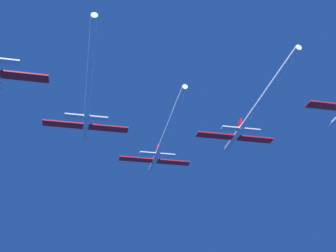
% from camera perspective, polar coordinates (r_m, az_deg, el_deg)
% --- Properties ---
extents(jet_lead, '(15.88, 38.15, 2.63)m').
position_cam_1_polar(jet_lead, '(95.46, -0.84, -2.28)').
color(jet_lead, white).
extents(jet_left_wing, '(15.88, 38.42, 2.63)m').
position_cam_1_polar(jet_left_wing, '(80.10, -9.94, 2.86)').
color(jet_left_wing, white).
extents(jet_right_wing, '(15.88, 37.08, 2.63)m').
position_cam_1_polar(jet_right_wing, '(87.11, 9.95, 0.97)').
color(jet_right_wing, white).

